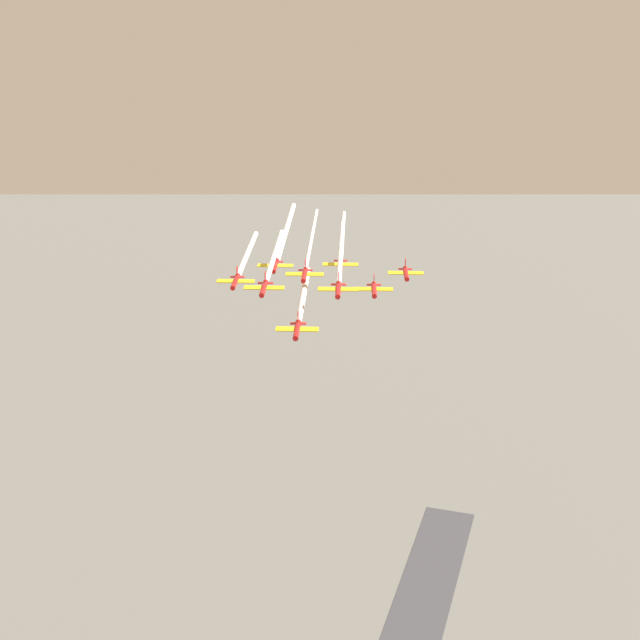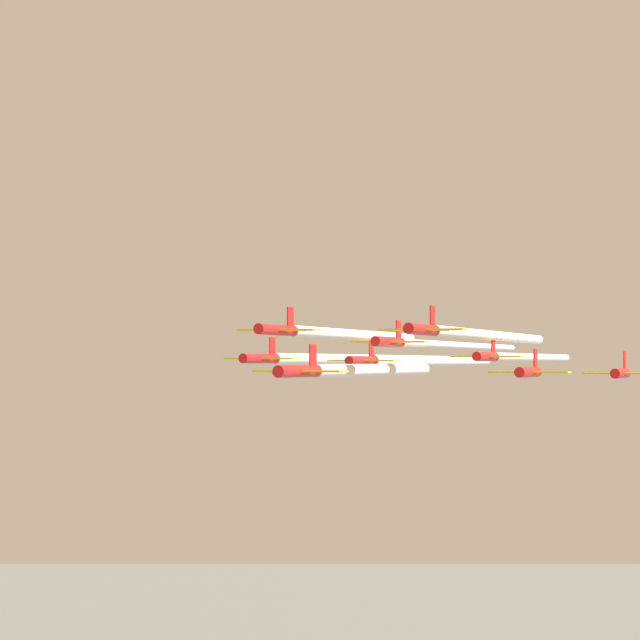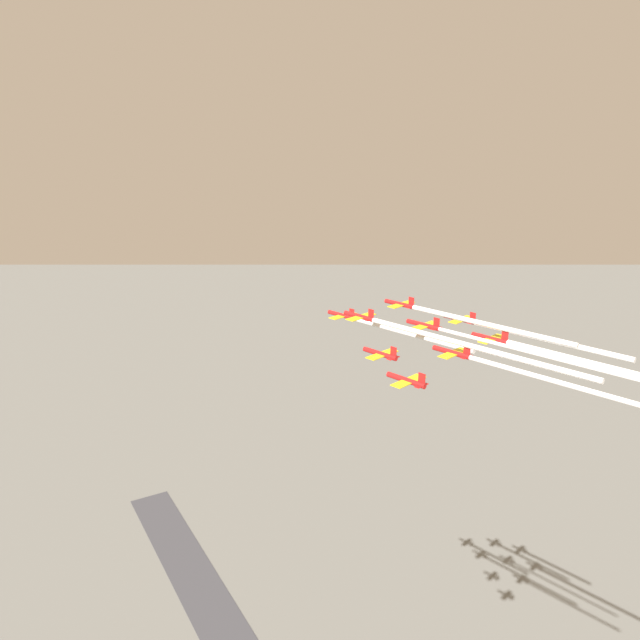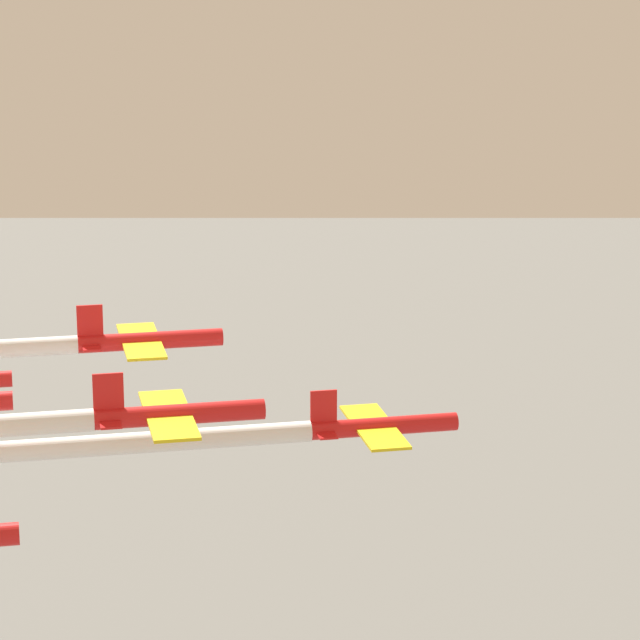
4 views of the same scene
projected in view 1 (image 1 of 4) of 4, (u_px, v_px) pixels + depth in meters
The scene contains 16 objects.
jet_0 at pixel (297, 329), 148.47m from camera, with size 7.49×7.71×2.60m.
jet_1 at pixel (338, 289), 157.56m from camera, with size 7.49×7.71×2.60m.
jet_2 at pixel (264, 288), 158.02m from camera, with size 7.49×7.71×2.60m.
jet_3 at pixel (374, 289), 169.08m from camera, with size 7.49×7.71×2.60m.
jet_4 at pixel (305, 274), 168.61m from camera, with size 7.49×7.71×2.60m.
jet_5 at pixel (236, 281), 169.65m from camera, with size 7.49×7.71×2.60m.
jet_6 at pixel (406, 273), 179.42m from camera, with size 7.49×7.71×2.60m.
jet_7 at pixel (340, 264), 179.35m from camera, with size 7.49×7.71×2.60m.
jet_8 at pixel (275, 266), 179.99m from camera, with size 7.49×7.71×2.60m.
smoke_trail_0 at pixel (304, 294), 166.11m from camera, with size 10.77×29.25×1.07m.
smoke_trail_1 at pixel (341, 249), 182.20m from camera, with size 15.48×43.39×0.99m.
smoke_trail_2 at pixel (275, 255), 178.13m from camera, with size 12.42×34.22×1.03m.
smoke_trail_4 at pixel (312, 236), 195.01m from camera, with size 16.43×46.85×0.73m.
smoke_trail_5 at pixel (248, 253), 188.05m from camera, with size 11.33×30.81×1.11m.
smoke_trail_7 at pixel (342, 234), 202.09m from camera, with size 14.08×39.50×0.88m.
smoke_trail_8 at pixel (286, 230), 207.05m from camera, with size 17.37×48.36×1.24m.
Camera 1 is at (16.78, -143.43, 214.12)m, focal length 50.00 mm.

